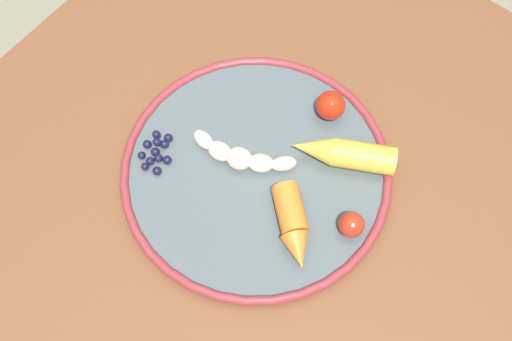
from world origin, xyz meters
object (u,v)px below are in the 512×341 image
(carrot_orange, at_px, (292,227))
(tomato_near, at_px, (332,106))
(blueberry_pile, at_px, (156,152))
(banana, at_px, (241,156))
(plate, at_px, (256,171))
(carrot_yellow, at_px, (343,153))
(dining_table, at_px, (260,225))
(tomato_mid, at_px, (352,225))

(carrot_orange, relative_size, tomato_near, 2.58)
(carrot_orange, bearing_deg, blueberry_pile, 96.33)
(tomato_near, bearing_deg, banana, 158.16)
(plate, bearing_deg, tomato_near, -11.88)
(blueberry_pile, bearing_deg, plate, -62.15)
(carrot_yellow, relative_size, blueberry_pile, 2.20)
(banana, bearing_deg, plate, -88.59)
(dining_table, height_order, blueberry_pile, blueberry_pile)
(plate, bearing_deg, carrot_yellow, -44.01)
(carrot_orange, distance_m, carrot_yellow, 0.12)
(dining_table, relative_size, blueberry_pile, 15.30)
(banana, bearing_deg, blueberry_pile, 123.59)
(carrot_yellow, bearing_deg, tomato_mid, -138.95)
(carrot_orange, relative_size, tomato_mid, 3.13)
(banana, height_order, tomato_mid, tomato_mid)
(plate, height_order, carrot_orange, carrot_orange)
(dining_table, height_order, tomato_mid, tomato_mid)
(dining_table, xyz_separation_m, blueberry_pile, (-0.04, 0.14, 0.12))
(dining_table, bearing_deg, plate, 48.38)
(carrot_orange, distance_m, tomato_near, 0.18)
(banana, height_order, carrot_orange, carrot_orange)
(dining_table, xyz_separation_m, plate, (0.02, 0.02, 0.11))
(carrot_orange, bearing_deg, carrot_yellow, 3.90)
(carrot_yellow, bearing_deg, carrot_orange, -176.10)
(blueberry_pile, bearing_deg, tomato_mid, -74.76)
(carrot_yellow, bearing_deg, blueberry_pile, 126.20)
(banana, bearing_deg, carrot_orange, -109.10)
(plate, relative_size, banana, 2.56)
(carrot_orange, xyz_separation_m, blueberry_pile, (-0.02, 0.20, -0.01))
(banana, bearing_deg, tomato_mid, -86.83)
(carrot_yellow, height_order, blueberry_pile, carrot_yellow)
(carrot_orange, height_order, tomato_near, tomato_near)
(tomato_mid, bearing_deg, carrot_yellow, 41.05)
(carrot_orange, height_order, tomato_mid, carrot_orange)
(carrot_yellow, bearing_deg, tomato_near, 47.00)
(plate, relative_size, carrot_yellow, 2.62)
(tomato_near, distance_m, tomato_mid, 0.16)
(dining_table, bearing_deg, tomato_mid, -75.26)
(blueberry_pile, relative_size, tomato_near, 1.55)
(carrot_yellow, xyz_separation_m, tomato_near, (0.05, 0.05, 0.00))
(banana, height_order, carrot_yellow, carrot_yellow)
(banana, relative_size, tomato_mid, 4.24)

